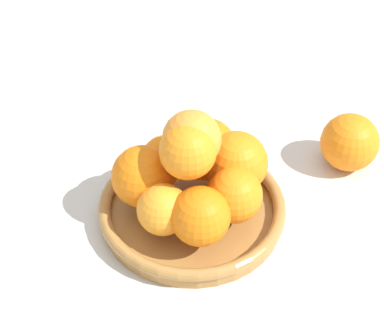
# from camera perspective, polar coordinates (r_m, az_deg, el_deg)

# --- Properties ---
(ground_plane) EXTENTS (4.00, 4.00, 0.00)m
(ground_plane) POSITION_cam_1_polar(r_m,az_deg,el_deg) (0.86, 0.00, -4.80)
(ground_plane) COLOR beige
(fruit_bowl) EXTENTS (0.25, 0.25, 0.03)m
(fruit_bowl) POSITION_cam_1_polar(r_m,az_deg,el_deg) (0.84, 0.00, -4.11)
(fruit_bowl) COLOR #A57238
(fruit_bowl) RESTS_ON ground_plane
(orange_pile) EXTENTS (0.20, 0.19, 0.13)m
(orange_pile) POSITION_cam_1_polar(r_m,az_deg,el_deg) (0.80, 0.27, -0.71)
(orange_pile) COLOR orange
(orange_pile) RESTS_ON fruit_bowl
(stray_orange) EXTENTS (0.08, 0.08, 0.08)m
(stray_orange) POSITION_cam_1_polar(r_m,az_deg,el_deg) (0.93, 13.84, 1.76)
(stray_orange) COLOR orange
(stray_orange) RESTS_ON ground_plane
(napkin_folded) EXTENTS (0.16, 0.16, 0.01)m
(napkin_folded) POSITION_cam_1_polar(r_m,az_deg,el_deg) (0.97, -15.70, 0.58)
(napkin_folded) COLOR silver
(napkin_folded) RESTS_ON ground_plane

